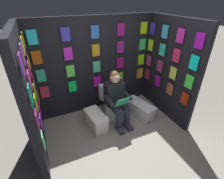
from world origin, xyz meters
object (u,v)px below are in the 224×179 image
toilet (112,104)px  comic_longbox_far (140,109)px  comic_longbox_near (96,120)px  person_reading (117,99)px

toilet → comic_longbox_far: toilet is taller
comic_longbox_near → comic_longbox_far: (-1.09, 0.00, -0.02)m
comic_longbox_near → comic_longbox_far: bearing=172.4°
comic_longbox_near → comic_longbox_far: size_ratio=0.79×
comic_longbox_far → toilet: bearing=-35.6°
toilet → comic_longbox_far: (-0.62, 0.24, -0.16)m
person_reading → comic_longbox_far: bearing=174.4°
comic_longbox_near → person_reading: bearing=173.4°
comic_longbox_near → comic_longbox_far: comic_longbox_near is taller
person_reading → comic_longbox_near: 0.64m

